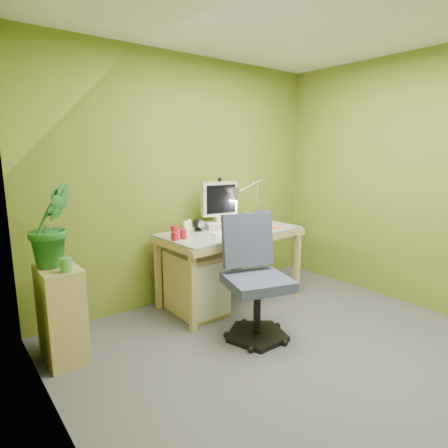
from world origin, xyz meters
TOP-DOWN VIEW (x-y plane):
  - floor at (0.00, 0.00)m, footprint 3.20×3.20m
  - wall_back at (0.00, 1.60)m, footprint 3.20×0.01m
  - wall_left at (-1.60, 0.00)m, footprint 0.01×3.20m
  - wall_right at (1.60, 0.00)m, footprint 0.01×3.20m
  - slope_ceiling at (-1.00, 0.00)m, footprint 1.10×3.20m
  - desk at (0.22, 1.18)m, footprint 1.40×0.75m
  - monitor at (0.22, 1.36)m, footprint 0.40×0.27m
  - speaker_left at (-0.05, 1.34)m, footprint 0.12×0.12m
  - speaker_right at (0.49, 1.34)m, footprint 0.12×0.12m
  - keyboard at (0.14, 1.04)m, footprint 0.43×0.22m
  - mousepad at (0.60, 1.04)m, footprint 0.27×0.21m
  - mouse at (0.60, 1.04)m, footprint 0.13×0.10m
  - amber_tumbler at (0.40, 1.10)m, footprint 0.07×0.07m
  - candle_cluster at (-0.38, 1.19)m, footprint 0.17×0.16m
  - photo_frame_red at (0.64, 1.30)m, footprint 0.13×0.05m
  - photo_frame_blue at (0.78, 1.34)m, footprint 0.13×0.07m
  - photo_frame_green at (-0.18, 1.32)m, footprint 0.13×0.09m
  - desk_lamp at (0.67, 1.36)m, footprint 0.65×0.41m
  - side_ledge at (-1.40, 1.10)m, footprint 0.26×0.40m
  - potted_plant at (-1.40, 1.15)m, footprint 0.37×0.32m
  - green_cup at (-1.38, 0.95)m, footprint 0.08×0.08m
  - task_chair at (-0.08, 0.47)m, footprint 0.68×0.68m
  - radiator at (0.75, 1.50)m, footprint 0.42×0.22m

SIDE VIEW (x-z plane):
  - floor at x=0.00m, z-range -0.01..0.00m
  - radiator at x=0.75m, z-range 0.00..0.40m
  - side_ledge at x=-1.40m, z-range 0.00..0.70m
  - desk at x=0.22m, z-range 0.00..0.73m
  - task_chair at x=-0.08m, z-range 0.00..0.98m
  - mousepad at x=0.60m, z-range 0.73..0.74m
  - keyboard at x=0.14m, z-range 0.73..0.75m
  - green_cup at x=-1.38m, z-range 0.70..0.79m
  - mouse at x=0.60m, z-range 0.73..0.77m
  - amber_tumbler at x=0.40m, z-range 0.73..0.82m
  - photo_frame_red at x=0.64m, z-range 0.73..0.84m
  - candle_cluster at x=-0.38m, z-range 0.73..0.84m
  - photo_frame_blue at x=0.78m, z-range 0.73..0.85m
  - photo_frame_green at x=-0.18m, z-range 0.73..0.86m
  - speaker_left at x=-0.05m, z-range 0.73..0.86m
  - speaker_right at x=0.49m, z-range 0.73..0.86m
  - monitor at x=0.22m, z-range 0.73..1.24m
  - potted_plant at x=-1.40m, z-range 0.70..1.28m
  - desk_lamp at x=0.67m, z-range 0.73..1.38m
  - wall_back at x=0.00m, z-range 0.00..2.40m
  - wall_left at x=-1.60m, z-range 0.00..2.40m
  - wall_right at x=1.60m, z-range 0.00..2.40m
  - slope_ceiling at x=-1.00m, z-range 1.30..2.40m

